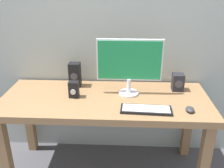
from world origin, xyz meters
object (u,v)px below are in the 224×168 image
Objects in this scene: keyboard_primary at (146,110)px; speaker_left at (75,75)px; mouse at (190,109)px; desk at (105,108)px; monitor at (129,63)px; speaker_right at (178,82)px; audio_controller at (74,89)px.

speaker_left reaches higher than keyboard_primary.
keyboard_primary is 0.32m from mouse.
speaker_left reaches higher than desk.
speaker_left is at bearing 164.10° from monitor.
desk is 3.21× the size of monitor.
monitor is at bearing -167.84° from speaker_right.
mouse is at bearing 0.99° from keyboard_primary.
desk is 0.42m from monitor.
audio_controller is at bearing 160.19° from keyboard_primary.
speaker_left is (-0.89, 0.04, 0.03)m from speaker_right.
audio_controller is (-0.88, 0.20, 0.05)m from mouse.
audio_controller is (0.03, -0.22, -0.04)m from speaker_left.
speaker_left is 1.62× the size of audio_controller.
monitor is 2.44× the size of speaker_left.
desk is 12.68× the size of audio_controller.
monitor reaches higher than speaker_right.
desk is at bearing -38.31° from speaker_left.
speaker_right reaches higher than desk.
monitor is at bearing 146.89° from mouse.
audio_controller is at bearing -169.03° from monitor.
monitor reaches higher than keyboard_primary.
speaker_left reaches higher than audio_controller.
desk is at bearing -0.19° from audio_controller.
speaker_right is at bearing -2.85° from speaker_left.
monitor is 0.49m from audio_controller.
keyboard_primary is 2.58× the size of speaker_right.
audio_controller is (-0.86, -0.18, -0.01)m from speaker_right.
desk is 19.99× the size of mouse.
keyboard_primary is at bearing -35.44° from speaker_left.
audio_controller is (-0.44, -0.09, -0.20)m from monitor.
monitor reaches higher than speaker_left.
speaker_right is (0.42, 0.09, -0.19)m from monitor.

